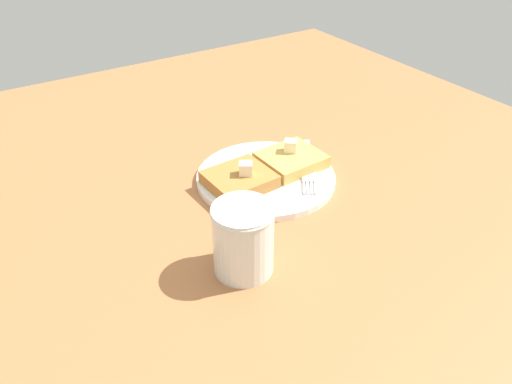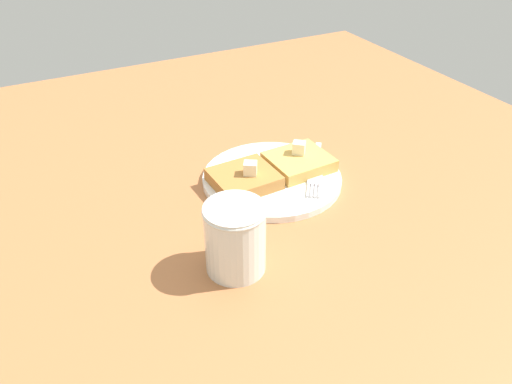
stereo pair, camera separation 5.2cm
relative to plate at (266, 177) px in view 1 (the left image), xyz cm
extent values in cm
cube|color=#A5653A|center=(0.53, -2.58, -1.84)|extent=(112.58, 112.58, 2.54)
cylinder|color=white|center=(0.00, 0.00, -0.05)|extent=(21.14, 21.14, 1.04)
torus|color=#372D3D|center=(0.00, 0.00, 0.07)|extent=(21.14, 21.14, 0.80)
cube|color=gold|center=(-4.84, -0.22, 1.43)|extent=(9.47, 8.69, 1.93)
cube|color=#AB7135|center=(4.84, 0.22, 1.43)|extent=(9.47, 8.69, 1.93)
cube|color=#F3EEC2|center=(-5.33, -1.15, 3.34)|extent=(2.54, 2.52, 1.89)
cube|color=#F6E8C3|center=(4.07, 0.80, 3.34)|extent=(2.50, 2.44, 1.89)
cube|color=silver|center=(-8.75, -0.93, 0.65)|extent=(6.60, 8.62, 0.36)
cube|color=silver|center=(-4.99, 4.25, 0.65)|extent=(3.42, 3.56, 0.36)
cube|color=silver|center=(-3.89, 7.16, 0.65)|extent=(2.14, 2.78, 0.36)
cube|color=silver|center=(-3.45, 6.84, 0.65)|extent=(2.14, 2.78, 0.36)
cube|color=silver|center=(-3.00, 6.52, 0.65)|extent=(2.14, 2.78, 0.36)
cube|color=silver|center=(-2.56, 6.19, 0.65)|extent=(2.14, 2.78, 0.36)
cylinder|color=#3A1B05|center=(13.03, 14.75, 3.19)|extent=(6.63, 6.63, 7.51)
cylinder|color=silver|center=(13.03, 14.75, 3.88)|extent=(7.20, 7.20, 8.91)
torus|color=silver|center=(13.03, 14.75, 7.89)|extent=(7.41, 7.41, 0.50)
camera|label=1|loc=(35.93, 53.21, 41.15)|focal=35.00mm
camera|label=2|loc=(31.39, 55.82, 41.15)|focal=35.00mm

